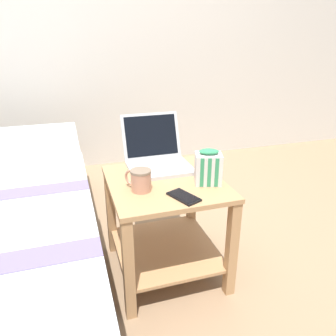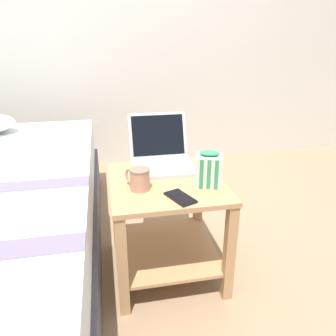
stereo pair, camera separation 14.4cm
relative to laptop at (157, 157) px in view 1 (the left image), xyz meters
The scene contains 7 objects.
ground_plane 0.58m from the laptop, 94.16° to the right, with size 8.00×8.00×0.00m, color #937556.
back_wall 1.60m from the laptop, 90.55° to the left, with size 8.00×0.05×2.50m.
bedside_table 0.30m from the laptop, 94.16° to the right, with size 0.52×0.55×0.50m.
laptop is the anchor object (origin of this frame).
mug_front_left 0.29m from the laptop, 119.80° to the right, with size 0.11×0.11×0.10m.
snack_bag 0.32m from the laptop, 59.06° to the right, with size 0.14×0.12×0.16m.
cell_phone 0.38m from the laptop, 88.62° to the right, with size 0.12×0.16×0.01m.
Camera 1 is at (-0.40, -1.32, 1.13)m, focal length 35.00 mm.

